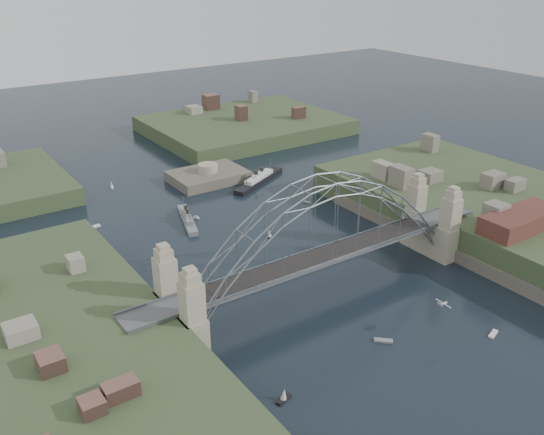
{
  "coord_description": "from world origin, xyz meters",
  "views": [
    {
      "loc": [
        -66.28,
        -78.91,
        62.66
      ],
      "look_at": [
        0.0,
        18.0,
        10.0
      ],
      "focal_mm": 38.52,
      "sensor_mm": 36.0,
      "label": 1
    }
  ],
  "objects": [
    {
      "name": "small_boat_b",
      "position": [
        5.31,
        26.95,
        1.02
      ],
      "size": [
        1.03,
        1.6,
        2.38
      ],
      "color": "silver",
      "rests_on": "ground"
    },
    {
      "name": "small_boat_d",
      "position": [
        26.27,
        39.08,
        0.15
      ],
      "size": [
        1.55,
        2.31,
        0.45
      ],
      "color": "silver",
      "rests_on": "ground"
    },
    {
      "name": "small_boat_a",
      "position": [
        -21.28,
        18.4,
        0.28
      ],
      "size": [
        1.86,
        2.69,
        1.43
      ],
      "color": "silver",
      "rests_on": "ground"
    },
    {
      "name": "ground",
      "position": [
        0.0,
        0.0,
        0.0
      ],
      "size": [
        500.0,
        500.0,
        0.0
      ],
      "primitive_type": "plane",
      "color": "black",
      "rests_on": "ground"
    },
    {
      "name": "naval_cruiser_far",
      "position": [
        -25.35,
        92.89,
        0.86
      ],
      "size": [
        6.5,
        16.31,
        5.5
      ],
      "color": "gray",
      "rests_on": "ground"
    },
    {
      "name": "naval_cruiser_near",
      "position": [
        -7.02,
        46.44,
        0.85
      ],
      "size": [
        7.74,
        18.08,
        5.46
      ],
      "color": "gray",
      "rests_on": "ground"
    },
    {
      "name": "ocean_liner",
      "position": [
        23.97,
        59.99,
        0.93
      ],
      "size": [
        23.11,
        14.16,
        5.97
      ],
      "color": "black",
      "rests_on": "ground"
    },
    {
      "name": "small_boat_j",
      "position": [
        -24.88,
        -21.62,
        0.77
      ],
      "size": [
        3.08,
        1.77,
        2.38
      ],
      "color": "silver",
      "rests_on": "ground"
    },
    {
      "name": "small_boat_h",
      "position": [
        -14.55,
        80.79,
        0.95
      ],
      "size": [
        1.18,
        2.03,
        2.38
      ],
      "color": "silver",
      "rests_on": "ground"
    },
    {
      "name": "small_boat_f",
      "position": [
        -4.18,
        47.06,
        0.3
      ],
      "size": [
        1.38,
        1.64,
        1.43
      ],
      "color": "silver",
      "rests_on": "ground"
    },
    {
      "name": "bridge",
      "position": [
        0.0,
        0.0,
        12.32
      ],
      "size": [
        84.0,
        13.8,
        24.6
      ],
      "color": "#515153",
      "rests_on": "ground"
    },
    {
      "name": "wharf_shed",
      "position": [
        44.0,
        -14.0,
        10.0
      ],
      "size": [
        20.0,
        8.0,
        4.0
      ],
      "primitive_type": "cube",
      "color": "#592D26",
      "rests_on": "shore_east"
    },
    {
      "name": "fort_island",
      "position": [
        12.0,
        70.0,
        -0.34
      ],
      "size": [
        22.0,
        16.0,
        9.4
      ],
      "color": "#544E42",
      "rests_on": "ground"
    },
    {
      "name": "headland_ne",
      "position": [
        50.0,
        110.0,
        0.75
      ],
      "size": [
        70.0,
        55.0,
        9.5
      ],
      "primitive_type": "cube",
      "color": "#354626",
      "rests_on": "ground"
    },
    {
      "name": "shore_west",
      "position": [
        -57.32,
        0.0,
        1.97
      ],
      "size": [
        50.5,
        90.0,
        12.0
      ],
      "color": "#354626",
      "rests_on": "ground"
    },
    {
      "name": "small_boat_e",
      "position": [
        -28.36,
        56.76,
        0.15
      ],
      "size": [
        3.86,
        1.75,
        0.45
      ],
      "color": "silver",
      "rests_on": "ground"
    },
    {
      "name": "aeroplane",
      "position": [
        8.2,
        -23.5,
        6.56
      ],
      "size": [
        1.87,
        3.52,
        0.51
      ],
      "color": "#B2B6BA"
    },
    {
      "name": "shore_east",
      "position": [
        57.32,
        0.0,
        1.97
      ],
      "size": [
        50.5,
        90.0,
        12.0
      ],
      "color": "#354626",
      "rests_on": "ground"
    },
    {
      "name": "small_boat_g",
      "position": [
        16.33,
        -29.19,
        0.15
      ],
      "size": [
        2.92,
        1.71,
        0.45
      ],
      "color": "silver",
      "rests_on": "ground"
    },
    {
      "name": "small_boat_c",
      "position": [
        -1.53,
        -19.42,
        0.15
      ],
      "size": [
        3.16,
        3.06,
        0.45
      ],
      "color": "silver",
      "rests_on": "ground"
    },
    {
      "name": "small_boat_i",
      "position": [
        25.01,
        9.9,
        0.29
      ],
      "size": [
        1.78,
        2.43,
        1.43
      ],
      "color": "silver",
      "rests_on": "ground"
    }
  ]
}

